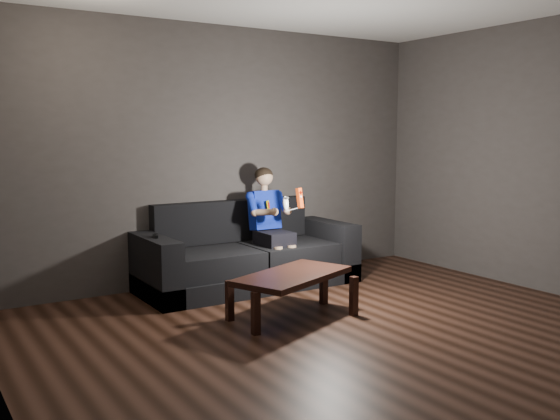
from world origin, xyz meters
TOP-DOWN VIEW (x-y plane):
  - floor at (0.00, 0.00)m, footprint 5.00×5.00m
  - back_wall at (0.00, 2.50)m, footprint 5.00×0.04m
  - left_wall at (-2.50, 0.00)m, footprint 0.04×5.00m
  - sofa at (0.09, 2.12)m, footprint 2.24×0.97m
  - child at (0.34, 2.06)m, footprint 0.46×0.56m
  - wii_remote_red at (0.43, 1.62)m, footprint 0.06×0.08m
  - nunchuk_white at (0.26, 1.63)m, footprint 0.08×0.10m
  - wii_remote_black at (-0.92, 2.03)m, footprint 0.07×0.15m
  - coffee_table at (-0.13, 0.90)m, footprint 1.21×0.91m

SIDE VIEW (x-z plane):
  - floor at x=0.00m, z-range 0.00..0.00m
  - sofa at x=0.09m, z-range -0.15..0.72m
  - coffee_table at x=-0.13m, z-range 0.14..0.54m
  - wii_remote_black at x=-0.92m, z-range 0.61..0.64m
  - child at x=0.34m, z-range 0.17..1.29m
  - nunchuk_white at x=0.26m, z-range 0.82..0.98m
  - wii_remote_red at x=0.43m, z-range 0.84..1.04m
  - back_wall at x=0.00m, z-range 0.00..2.70m
  - left_wall at x=-2.50m, z-range 0.00..2.70m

